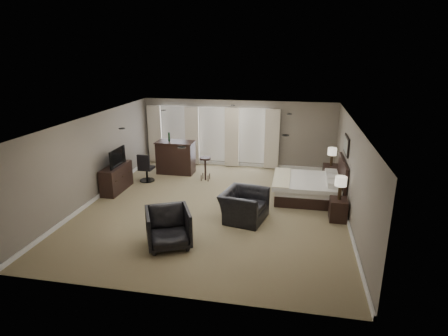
% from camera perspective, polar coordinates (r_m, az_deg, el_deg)
% --- Properties ---
extents(room, '(7.60, 8.60, 2.64)m').
position_cam_1_polar(room, '(10.65, -1.47, 0.45)').
color(room, '#7F7150').
rests_on(room, ground).
extents(window_bay, '(5.25, 0.20, 2.30)m').
position_cam_1_polar(window_bay, '(14.77, -1.83, 4.92)').
color(window_bay, silver).
rests_on(window_bay, room).
extents(bed, '(2.03, 1.94, 1.29)m').
position_cam_1_polar(bed, '(11.82, 12.21, -1.53)').
color(bed, silver).
rests_on(bed, ground).
extents(nightstand_near, '(0.45, 0.55, 0.60)m').
position_cam_1_polar(nightstand_near, '(10.66, 16.99, -6.08)').
color(nightstand_near, black).
rests_on(nightstand_near, ground).
extents(nightstand_far, '(0.50, 0.61, 0.67)m').
position_cam_1_polar(nightstand_far, '(13.35, 15.87, -1.01)').
color(nightstand_far, black).
rests_on(nightstand_far, ground).
extents(lamp_near, '(0.31, 0.31, 0.64)m').
position_cam_1_polar(lamp_near, '(10.43, 17.29, -2.94)').
color(lamp_near, beige).
rests_on(lamp_near, nightstand_near).
extents(lamp_far, '(0.30, 0.30, 0.62)m').
position_cam_1_polar(lamp_far, '(13.16, 16.10, 1.65)').
color(lamp_far, beige).
rests_on(lamp_far, nightstand_far).
extents(wall_art, '(0.04, 0.96, 0.56)m').
position_cam_1_polar(wall_art, '(11.60, 18.10, 3.31)').
color(wall_art, slate).
rests_on(wall_art, room).
extents(dresser, '(0.47, 1.47, 0.85)m').
position_cam_1_polar(dresser, '(12.72, -16.06, -1.51)').
color(dresser, black).
rests_on(dresser, ground).
extents(tv, '(0.58, 1.01, 0.13)m').
position_cam_1_polar(tv, '(12.58, -16.25, 0.61)').
color(tv, black).
rests_on(tv, dresser).
extents(armchair_near, '(1.06, 1.39, 1.09)m').
position_cam_1_polar(armchair_near, '(10.15, 3.09, -4.99)').
color(armchair_near, black).
rests_on(armchair_near, ground).
extents(armchair_far, '(1.29, 1.26, 1.02)m').
position_cam_1_polar(armchair_far, '(8.93, -8.49, -8.72)').
color(armchair_far, black).
rests_on(armchair_far, ground).
extents(bar_counter, '(1.40, 0.73, 1.22)m').
position_cam_1_polar(bar_counter, '(14.06, -7.37, 1.64)').
color(bar_counter, black).
rests_on(bar_counter, ground).
extents(bar_stool_left, '(0.44, 0.44, 0.73)m').
position_cam_1_polar(bar_stool_left, '(14.35, -7.10, 0.95)').
color(bar_stool_left, black).
rests_on(bar_stool_left, ground).
extents(bar_stool_right, '(0.47, 0.47, 0.84)m').
position_cam_1_polar(bar_stool_right, '(13.22, -2.86, -0.13)').
color(bar_stool_right, black).
rests_on(bar_stool_right, ground).
extents(desk_chair, '(0.54, 0.54, 1.02)m').
position_cam_1_polar(desk_chair, '(13.36, -11.73, 0.11)').
color(desk_chair, black).
rests_on(desk_chair, ground).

